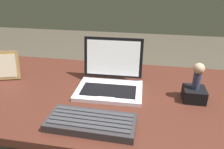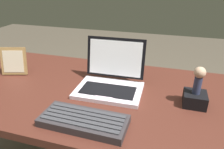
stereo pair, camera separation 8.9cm
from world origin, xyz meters
The scene contains 6 objects.
desk centered at (0.00, 0.00, 0.67)m, with size 1.58×0.69×0.74m.
laptop_front centered at (0.05, 0.03, 0.78)m, with size 0.29×0.24×0.21m.
external_keyboard centered at (0.03, -0.24, 0.75)m, with size 0.30×0.13×0.03m.
photo_frame centered at (-0.48, 0.04, 0.81)m, with size 0.14×0.08×0.14m.
figurine_stand centered at (0.40, 0.00, 0.77)m, with size 0.09×0.09×0.05m, color black.
figurine centered at (0.40, 0.00, 0.86)m, with size 0.04×0.04×0.11m.
Camera 2 is at (0.29, -0.76, 1.20)m, focal length 33.16 mm.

